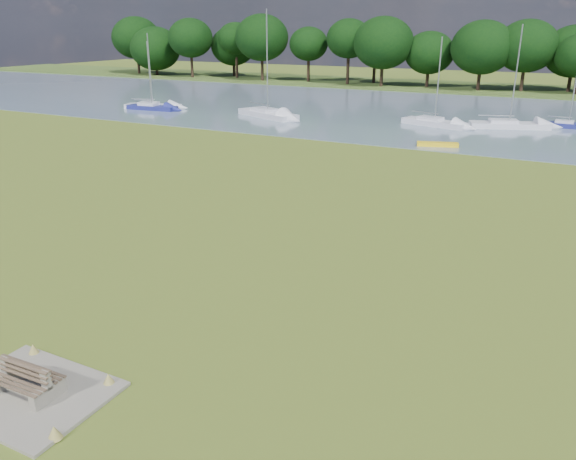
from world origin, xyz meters
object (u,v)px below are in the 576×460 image
at_px(bench_pair, 27,380).
at_px(sailboat_5, 267,112).
at_px(sailboat_7, 152,105).
at_px(kayak, 438,144).
at_px(sailboat_3, 152,106).
at_px(sailboat_6, 568,123).
at_px(sailboat_1, 434,121).
at_px(sailboat_2, 509,123).

height_order(bench_pair, sailboat_5, sailboat_5).
height_order(bench_pair, sailboat_7, sailboat_7).
bearing_deg(kayak, sailboat_3, 153.22).
bearing_deg(sailboat_5, kayak, 3.62).
distance_m(sailboat_3, sailboat_6, 44.80).
relative_size(kayak, sailboat_5, 0.30).
bearing_deg(sailboat_1, sailboat_5, -154.55).
xyz_separation_m(sailboat_3, sailboat_5, (14.72, 1.48, 0.09)).
xyz_separation_m(sailboat_2, sailboat_6, (5.09, 2.69, -0.06)).
xyz_separation_m(sailboat_2, sailboat_7, (-39.62, -4.93, -0.04)).
xyz_separation_m(sailboat_1, sailboat_3, (-32.15, -4.00, -0.05)).
bearing_deg(kayak, sailboat_5, 142.65).
height_order(sailboat_2, sailboat_7, sailboat_2).
bearing_deg(bench_pair, kayak, 85.31).
distance_m(sailboat_1, sailboat_5, 17.61).
xyz_separation_m(bench_pair, kayak, (2.06, 38.00, -0.28)).
distance_m(kayak, sailboat_5, 21.48).
relative_size(bench_pair, sailboat_5, 0.17).
bearing_deg(sailboat_2, sailboat_1, 177.31).
xyz_separation_m(kayak, sailboat_7, (-35.61, 6.99, 0.28)).
height_order(sailboat_2, sailboat_5, sailboat_5).
height_order(sailboat_1, sailboat_5, sailboat_5).
xyz_separation_m(sailboat_3, sailboat_7, (-0.75, 1.01, -0.00)).
xyz_separation_m(kayak, sailboat_5, (-20.14, 7.45, 0.37)).
bearing_deg(sailboat_7, sailboat_6, -5.77).
bearing_deg(sailboat_7, kayak, -26.54).
xyz_separation_m(sailboat_1, sailboat_2, (6.71, 1.94, -0.01)).
height_order(kayak, sailboat_6, sailboat_6).
relative_size(bench_pair, sailboat_7, 0.22).
bearing_deg(sailboat_1, sailboat_3, -155.71).
height_order(sailboat_1, sailboat_6, sailboat_1).
bearing_deg(sailboat_1, sailboat_7, -157.61).
height_order(sailboat_3, sailboat_5, sailboat_5).
height_order(kayak, sailboat_7, sailboat_7).
distance_m(sailboat_2, sailboat_6, 5.76).
xyz_separation_m(bench_pair, sailboat_2, (6.07, 49.92, 0.04)).
height_order(sailboat_2, sailboat_3, sailboat_2).
bearing_deg(sailboat_6, sailboat_1, -156.98).
xyz_separation_m(sailboat_2, sailboat_3, (-38.87, -5.94, -0.04)).
bearing_deg(kayak, sailboat_6, 41.03).
xyz_separation_m(bench_pair, sailboat_3, (-32.80, 43.98, -0.00)).
distance_m(sailboat_1, sailboat_2, 6.99).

